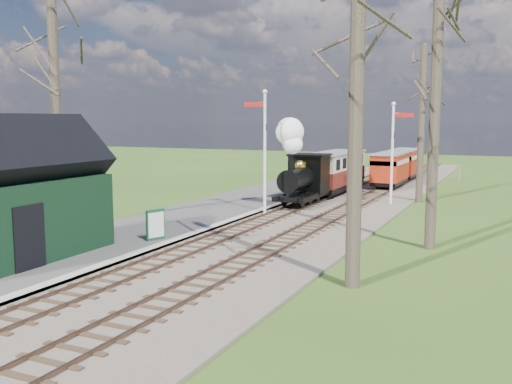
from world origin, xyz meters
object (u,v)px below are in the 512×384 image
bench (31,250)px  person (47,239)px  semaphore_near (264,143)px  semaphore_far (394,145)px  station_shed (17,196)px  red_carriage_a (390,169)px  locomotive (301,168)px  red_carriage_b (405,163)px  coach (334,170)px  sign_board (156,225)px

bench → person: (0.28, 0.39, 0.30)m
semaphore_near → semaphore_far: (5.14, 6.00, -0.27)m
station_shed → red_carriage_a: 26.74m
locomotive → red_carriage_b: locomotive is taller
semaphore_near → bench: size_ratio=3.97×
semaphore_far → locomotive: size_ratio=1.22×
red_carriage_b → bench: 32.24m
locomotive → red_carriage_a: size_ratio=1.01×
coach → red_carriage_b: (2.60, 9.96, -0.19)m
coach → bench: 21.99m
station_shed → bench: (0.86, -0.34, -1.66)m
station_shed → bench: 1.90m
locomotive → person: bearing=-101.7°
red_carriage_a → person: 26.40m
station_shed → coach: 21.80m
person → locomotive: bearing=-11.1°
red_carriage_a → semaphore_near: bearing=-103.7°
red_carriage_a → bench: size_ratio=2.96×
locomotive → sign_board: bearing=-99.2°
sign_board → person: 4.38m
station_shed → semaphore_far: semaphore_far is taller
locomotive → sign_board: size_ratio=3.98×
bench → coach: bearing=81.0°
semaphore_far → coach: 5.79m
semaphore_far → coach: semaphore_far is taller
coach → sign_board: 17.25m
coach → red_carriage_b: bearing=75.4°
semaphore_far → red_carriage_a: bearing=102.8°
semaphore_near → semaphore_far: 7.91m
red_carriage_b → sign_board: red_carriage_b is taller
station_shed → coach: station_shed is taller
station_shed → person: station_shed is taller
semaphore_near → person: 12.49m
semaphore_near → station_shed: bearing=-106.4°
bench → person: 0.57m
semaphore_near → red_carriage_a: bearing=76.3°
semaphore_near → red_carriage_b: 19.73m
locomotive → red_carriage_a: locomotive is taller
semaphore_near → semaphore_far: semaphore_near is taller
red_carriage_a → sign_board: (-4.40, -21.60, -0.59)m
locomotive → bench: locomotive is taller
coach → person: 21.55m
station_shed → coach: bearing=78.6°
station_shed → semaphore_far: 20.01m
red_carriage_b → station_shed: bearing=-102.4°
coach → red_carriage_b: 10.29m
coach → locomotive: bearing=-90.1°
locomotive → bench: bearing=-102.4°
semaphore_far → red_carriage_b: 13.58m
semaphore_far → sign_board: size_ratio=4.87×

